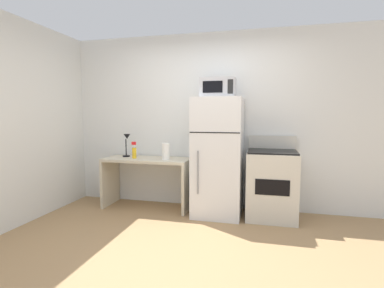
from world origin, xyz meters
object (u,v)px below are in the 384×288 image
(spray_bottle, at_px, (134,152))
(paper_towel_roll, at_px, (166,152))
(desk_lamp, at_px, (127,141))
(microwave, at_px, (218,88))
(refrigerator, at_px, (218,157))
(desk, at_px, (147,172))
(oven_range, at_px, (272,184))

(spray_bottle, xyz_separation_m, paper_towel_roll, (0.50, -0.02, 0.02))
(desk_lamp, bearing_deg, spray_bottle, -34.81)
(microwave, bearing_deg, desk_lamp, 174.46)
(paper_towel_roll, distance_m, refrigerator, 0.76)
(desk, relative_size, oven_range, 1.17)
(desk, bearing_deg, microwave, -4.08)
(desk, height_order, refrigerator, refrigerator)
(desk_lamp, distance_m, microwave, 1.63)
(oven_range, bearing_deg, microwave, -176.20)
(desk_lamp, relative_size, spray_bottle, 1.42)
(desk_lamp, bearing_deg, refrigerator, -4.70)
(desk, height_order, microwave, microwave)
(paper_towel_roll, bearing_deg, spray_bottle, 178.14)
(desk_lamp, distance_m, spray_bottle, 0.26)
(refrigerator, bearing_deg, paper_towel_roll, -178.22)
(paper_towel_roll, xyz_separation_m, oven_range, (1.48, 0.05, -0.40))
(desk, relative_size, desk_lamp, 3.66)
(refrigerator, height_order, oven_range, refrigerator)
(desk, bearing_deg, refrigerator, -2.96)
(desk, height_order, desk_lamp, desk_lamp)
(desk_lamp, bearing_deg, oven_range, -2.41)
(spray_bottle, distance_m, paper_towel_roll, 0.50)
(microwave, bearing_deg, refrigerator, 90.31)
(microwave, relative_size, oven_range, 0.42)
(desk, relative_size, paper_towel_roll, 5.38)
(paper_towel_roll, height_order, microwave, microwave)
(microwave, bearing_deg, paper_towel_roll, -179.83)
(spray_bottle, height_order, oven_range, oven_range)
(desk_lamp, height_order, microwave, microwave)
(desk, distance_m, microwave, 1.63)
(paper_towel_roll, bearing_deg, refrigerator, 1.78)
(oven_range, bearing_deg, desk_lamp, 177.59)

